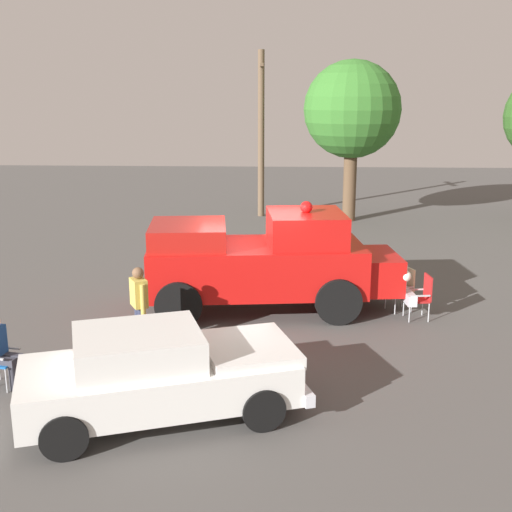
% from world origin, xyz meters
% --- Properties ---
extents(ground_plane, '(60.00, 60.00, 0.00)m').
position_xyz_m(ground_plane, '(0.00, 0.00, 0.00)').
color(ground_plane, '#514F4C').
extents(vintage_fire_truck, '(6.15, 2.90, 2.59)m').
position_xyz_m(vintage_fire_truck, '(0.36, -0.01, 1.20)').
color(vintage_fire_truck, black).
rests_on(vintage_fire_truck, ground).
extents(classic_hot_rod, '(4.72, 3.16, 1.46)m').
position_xyz_m(classic_hot_rod, '(-1.11, -5.26, 0.75)').
color(classic_hot_rod, black).
rests_on(classic_hot_rod, ground).
extents(lawn_chair_by_car, '(0.64, 0.64, 1.02)m').
position_xyz_m(lawn_chair_by_car, '(3.58, 0.16, 0.59)').
color(lawn_chair_by_car, '#B7BABF').
rests_on(lawn_chair_by_car, ground).
extents(lawn_chair_spare, '(0.55, 0.57, 1.02)m').
position_xyz_m(lawn_chair_spare, '(3.89, -0.44, 0.59)').
color(lawn_chair_spare, '#B7BABF').
rests_on(lawn_chair_spare, ground).
extents(spectator_seated, '(0.59, 0.47, 1.29)m').
position_xyz_m(spectator_seated, '(-4.09, -4.30, 0.70)').
color(spectator_seated, '#383842').
rests_on(spectator_seated, ground).
extents(spectator_standing, '(0.43, 0.61, 1.68)m').
position_xyz_m(spectator_standing, '(-2.07, -2.45, 0.96)').
color(spectator_standing, '#2D334C').
rests_on(spectator_standing, ground).
extents(oak_tree_left, '(3.73, 3.73, 6.20)m').
position_xyz_m(oak_tree_left, '(3.30, 11.13, 4.30)').
color(oak_tree_left, brown).
rests_on(oak_tree_left, ground).
extents(utility_pole, '(0.26, 1.70, 6.59)m').
position_xyz_m(utility_pole, '(-0.23, 11.94, 3.43)').
color(utility_pole, brown).
rests_on(utility_pole, ground).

